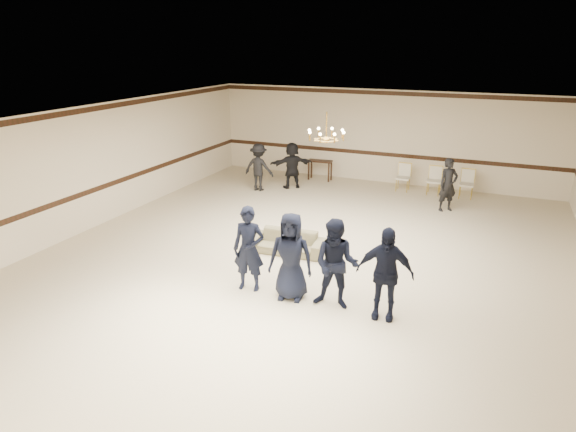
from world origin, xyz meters
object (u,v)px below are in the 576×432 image
boy_b (291,256)px  console_table (320,170)px  boy_c (336,265)px  boy_d (385,273)px  banquet_chair_mid (434,181)px  adult_mid (292,165)px  chandelier (326,126)px  settee (287,242)px  boy_a (249,249)px  banquet_chair_right (467,184)px  adult_left (259,167)px  adult_right (448,185)px  banquet_chair_left (403,178)px

boy_b → console_table: size_ratio=2.03×
boy_c → boy_d: same height
boy_b → banquet_chair_mid: bearing=69.4°
boy_d → adult_mid: bearing=117.3°
chandelier → settee: size_ratio=0.54×
adult_mid → banquet_chair_mid: size_ratio=1.74×
chandelier → boy_d: chandelier is taller
boy_a → banquet_chair_mid: bearing=63.2°
banquet_chair_right → adult_left: bearing=-164.6°
settee → boy_c: bearing=-51.6°
boy_d → adult_left: size_ratio=1.11×
boy_d → settee: (-2.72, 1.96, -0.61)m
banquet_chair_mid → boy_d: bearing=-91.7°
chandelier → adult_left: (-3.46, 3.34, -2.09)m
boy_c → settee: bearing=128.8°
settee → adult_right: 5.60m
adult_mid → adult_right: 5.12m
chandelier → boy_b: bearing=-83.0°
settee → banquet_chair_left: bearing=71.5°
adult_right → console_table: size_ratio=1.84×
adult_left → adult_mid: same height
chandelier → adult_right: bearing=55.0°
chandelier → banquet_chair_mid: size_ratio=1.04×
boy_d → console_table: boy_d is taller
adult_mid → banquet_chair_right: size_ratio=1.74×
boy_d → settee: size_ratio=1.00×
adult_mid → banquet_chair_left: bearing=160.2°
banquet_chair_left → boy_a: bearing=-99.8°
boy_a → banquet_chair_right: bearing=57.0°
adult_left → boy_d: bearing=131.3°
adult_mid → adult_left: bearing=0.5°
adult_left → banquet_chair_right: (6.44, 1.82, -0.33)m
adult_right → banquet_chair_left: bearing=97.5°
boy_d → settee: bearing=137.5°
chandelier → boy_c: bearing=-66.9°
chandelier → adult_right: (2.54, 3.64, -2.09)m
settee → banquet_chair_left: 6.35m
boy_c → settee: (-1.82, 1.96, -0.61)m
settee → console_table: 6.53m
boy_a → adult_mid: 7.28m
boy_a → adult_left: size_ratio=1.11×
boy_b → banquet_chair_mid: boy_b is taller
adult_right → boy_c: bearing=-139.3°
banquet_chair_left → banquet_chair_right: size_ratio=1.00×
boy_a → banquet_chair_left: bearing=69.9°
settee → banquet_chair_mid: size_ratio=1.93×
chandelier → banquet_chair_right: (2.98, 5.16, -2.42)m
boy_a → console_table: size_ratio=2.03×
console_table → banquet_chair_right: bearing=-6.4°
adult_mid → console_table: adult_mid is taller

